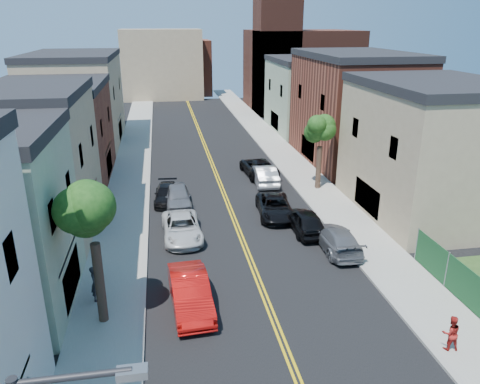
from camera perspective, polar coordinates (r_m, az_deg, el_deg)
name	(u,v)px	position (r m, az deg, el deg)	size (l,w,h in m)	color
sidewalk_left	(131,164)	(47.19, -13.19, 3.40)	(3.20, 100.00, 0.15)	gray
sidewalk_right	(286,156)	(48.74, 5.70, 4.37)	(3.20, 100.00, 0.15)	gray
curb_left	(149,163)	(47.11, -11.06, 3.53)	(0.30, 100.00, 0.15)	gray
curb_right	(270,157)	(48.32, 3.69, 4.29)	(0.30, 100.00, 0.15)	gray
bldg_left_tan_near	(16,169)	(32.79, -25.77, 2.60)	(9.00, 10.00, 9.00)	#998466
bldg_left_brick	(53,136)	(43.24, -21.99, 6.33)	(9.00, 12.00, 8.00)	brown
bldg_left_tan_far	(77,102)	(56.62, -19.34, 10.42)	(9.00, 16.00, 9.50)	#998466
bldg_right_tan	(430,153)	(35.77, 22.30, 4.45)	(9.00, 12.00, 9.00)	#998466
bldg_right_brick	(353,111)	(47.79, 13.72, 9.65)	(9.00, 14.00, 10.00)	brown
bldg_right_palegrn	(309,97)	(60.85, 8.51, 11.44)	(9.00, 12.00, 8.50)	gray
church	(295,63)	(75.50, 6.78, 15.48)	(16.20, 14.20, 22.60)	#4C2319
backdrop_left	(162,64)	(87.50, -9.52, 15.16)	(14.00, 8.00, 12.00)	#998466
backdrop_center	(184,68)	(91.69, -6.93, 14.88)	(10.00, 8.00, 10.00)	brown
tree_left_mid	(89,191)	(20.58, -17.99, 0.16)	(5.20, 5.20, 9.29)	#34261A
tree_right_far	(322,121)	(38.14, 9.96, 8.51)	(4.40, 4.40, 8.03)	#34261A
red_sedan	(190,292)	(23.35, -6.11, -12.12)	(1.80, 5.17, 1.70)	red
white_pickup	(182,228)	(30.42, -7.13, -4.37)	(2.39, 5.19, 1.44)	silver
grey_car_left	(178,197)	(35.49, -7.60, -0.58)	(1.91, 4.74, 1.61)	#595B61
black_car_left	(167,194)	(36.64, -8.98, -0.25)	(1.80, 4.43, 1.29)	black
grey_car_right	(337,239)	(29.29, 11.78, -5.65)	(2.05, 5.03, 1.46)	#585A60
black_car_right	(305,221)	(31.35, 7.99, -3.50)	(1.87, 4.65, 1.58)	black
silver_car_right	(264,175)	(40.26, 3.00, 2.15)	(1.76, 5.04, 1.66)	#B9BAC1
dark_car_right_far	(258,167)	(42.64, 2.26, 3.11)	(2.56, 5.56, 1.55)	black
black_suv_lane	(275,207)	(33.62, 4.29, -1.83)	(2.36, 5.13, 1.43)	black
pedestrian_left	(96,283)	(24.54, -17.28, -10.65)	(0.68, 0.45, 1.86)	#27272E
pedestrian_right	(451,333)	(22.31, 24.42, -15.45)	(0.78, 0.61, 1.60)	maroon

